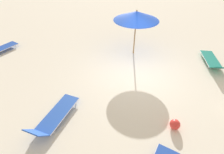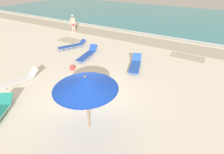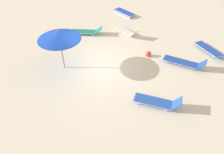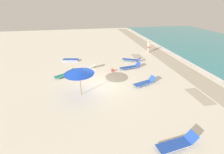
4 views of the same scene
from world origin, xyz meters
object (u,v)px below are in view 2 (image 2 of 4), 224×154
sun_lounger_under_umbrella (135,65)px  sun_lounger_near_water_left (88,54)px  beach_umbrella (85,83)px  beachgoer_wading_adult (73,22)px  beach_ball (72,68)px  sun_lounger_near_water_right (20,79)px  sun_lounger_mid_beach_pair_a (72,45)px

sun_lounger_under_umbrella → sun_lounger_near_water_left: 3.59m
sun_lounger_under_umbrella → beach_umbrella: bearing=-102.2°
beachgoer_wading_adult → sun_lounger_under_umbrella: bearing=-60.7°
beachgoer_wading_adult → beach_ball: bearing=-85.1°
beach_umbrella → sun_lounger_near_water_right: bearing=172.7°
beach_umbrella → sun_lounger_under_umbrella: (-0.54, 5.43, -1.78)m
beach_ball → sun_lounger_mid_beach_pair_a: bearing=131.9°
sun_lounger_mid_beach_pair_a → sun_lounger_near_water_right: bearing=-51.4°
beach_umbrella → beachgoer_wading_adult: beach_umbrella is taller
sun_lounger_near_water_left → sun_lounger_mid_beach_pair_a: size_ratio=1.03×
beach_umbrella → sun_lounger_under_umbrella: size_ratio=1.07×
sun_lounger_near_water_left → sun_lounger_mid_beach_pair_a: sun_lounger_near_water_left is taller
sun_lounger_under_umbrella → sun_lounger_near_water_left: sun_lounger_under_umbrella is taller
sun_lounger_under_umbrella → sun_lounger_near_water_left: (-3.58, -0.20, -0.01)m
sun_lounger_near_water_left → sun_lounger_near_water_right: size_ratio=1.10×
sun_lounger_under_umbrella → sun_lounger_near_water_left: bearing=165.4°
sun_lounger_under_umbrella → beachgoer_wading_adult: beachgoer_wading_adult is taller
beach_umbrella → sun_lounger_mid_beach_pair_a: beach_umbrella is taller
sun_lounger_near_water_left → beach_ball: size_ratio=7.03×
sun_lounger_under_umbrella → sun_lounger_near_water_right: sun_lounger_under_umbrella is taller
sun_lounger_under_umbrella → sun_lounger_near_water_right: 6.65m
beach_umbrella → beach_ball: 5.22m
beach_umbrella → sun_lounger_under_umbrella: bearing=95.6°
sun_lounger_near_water_left → sun_lounger_mid_beach_pair_a: 2.28m
sun_lounger_under_umbrella → beachgoer_wading_adult: 9.39m
sun_lounger_mid_beach_pair_a → beach_ball: bearing=-21.0°
sun_lounger_under_umbrella → beach_ball: (-3.17, -2.25, -0.05)m
sun_lounger_near_water_right → beachgoer_wading_adult: bearing=128.6°
sun_lounger_near_water_right → sun_lounger_mid_beach_pair_a: (-1.08, 5.36, -0.01)m
beachgoer_wading_adult → beach_ball: beachgoer_wading_adult is taller
beach_umbrella → beach_ball: beach_umbrella is taller
sun_lounger_near_water_right → sun_lounger_under_umbrella: bearing=60.5°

